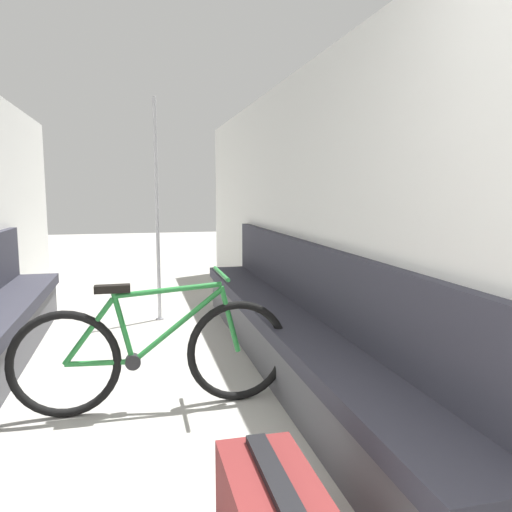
% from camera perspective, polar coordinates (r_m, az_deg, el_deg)
% --- Properties ---
extents(wall_right, '(0.10, 8.76, 2.22)m').
position_cam_1_polar(wall_right, '(3.62, 7.34, 4.38)').
color(wall_right, silver).
rests_on(wall_right, ground).
extents(bench_seat_row_right, '(0.44, 4.40, 0.93)m').
position_cam_1_polar(bench_seat_row_right, '(3.60, 4.00, -8.64)').
color(bench_seat_row_right, '#4C4C51').
rests_on(bench_seat_row_right, ground).
extents(bicycle, '(1.64, 0.46, 0.82)m').
position_cam_1_polar(bicycle, '(3.08, -11.56, -10.86)').
color(bicycle, black).
rests_on(bicycle, ground).
extents(grab_pole_near, '(0.08, 0.08, 2.20)m').
position_cam_1_polar(grab_pole_near, '(5.04, -11.23, 4.74)').
color(grab_pole_near, gray).
rests_on(grab_pole_near, ground).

